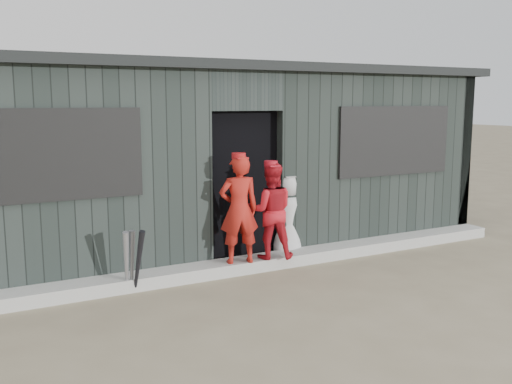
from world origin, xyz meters
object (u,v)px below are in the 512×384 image
player_red_left (239,209)px  player_red_right (271,211)px  bat_left (126,262)px  player_grey_back (286,216)px  bat_right (138,262)px  bat_mid (132,261)px  dugout (203,157)px

player_red_left → player_red_right: bearing=-166.1°
bat_left → player_grey_back: player_grey_back is taller
bat_right → player_grey_back: size_ratio=0.66×
bat_mid → dugout: bearing=48.5°
bat_mid → bat_right: (0.05, -0.09, 0.01)m
bat_right → player_red_left: player_red_left is taller
player_grey_back → dugout: size_ratio=0.14×
bat_mid → player_red_left: (1.36, 0.08, 0.45)m
bat_right → dugout: bearing=50.7°
player_red_left → player_grey_back: 1.00m
bat_mid → dugout: size_ratio=0.09×
player_grey_back → dugout: dugout is taller
bat_right → player_red_right: player_red_right is taller
dugout → bat_left: bearing=-132.3°
player_red_right → dugout: 1.86m
dugout → player_grey_back: bearing=-66.4°
bat_left → dugout: dugout is taller
player_grey_back → dugout: 1.70m
bat_mid → dugout: (1.64, 1.86, 0.92)m
bat_mid → player_red_right: player_red_right is taller
player_grey_back → dugout: bearing=-69.8°
bat_left → player_red_left: (1.43, 0.10, 0.45)m
bat_left → bat_right: (0.12, -0.07, 0.01)m
bat_right → player_red_left: 1.40m
bat_left → player_grey_back: (2.33, 0.47, 0.21)m
player_red_right → player_grey_back: (0.45, 0.36, -0.18)m
bat_mid → player_red_right: size_ratio=0.60×
bat_left → player_red_left: size_ratio=0.56×
bat_right → player_red_right: (1.77, 0.17, 0.38)m
bat_left → dugout: size_ratio=0.09×
bat_right → player_grey_back: bearing=13.6°
dugout → player_red_left: bearing=-98.8°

